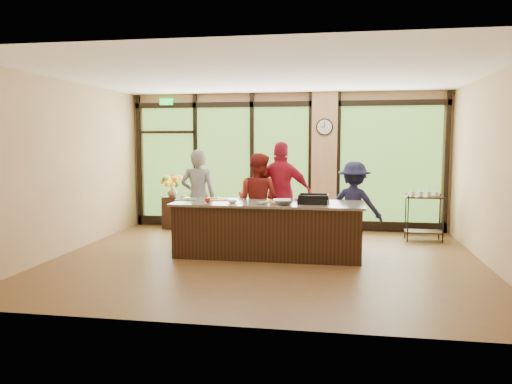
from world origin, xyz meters
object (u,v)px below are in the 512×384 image
(roasting_pan, at_px, (313,201))
(flower_stand, at_px, (172,212))
(cook_right, at_px, (354,205))
(cook_left, at_px, (198,197))
(bar_cart, at_px, (424,211))
(island_base, at_px, (268,230))

(roasting_pan, distance_m, flower_stand, 4.04)
(cook_right, relative_size, flower_stand, 2.20)
(cook_left, xyz_separation_m, roasting_pan, (2.21, -0.82, 0.06))
(cook_left, xyz_separation_m, flower_stand, (-1.03, 1.51, -0.54))
(roasting_pan, bearing_deg, bar_cart, 45.83)
(flower_stand, distance_m, bar_cart, 5.34)
(cook_right, bearing_deg, roasting_pan, 67.43)
(island_base, distance_m, bar_cart, 3.33)
(cook_left, distance_m, flower_stand, 1.90)
(roasting_pan, bearing_deg, cook_left, 164.34)
(roasting_pan, height_order, bar_cart, roasting_pan)
(cook_left, bearing_deg, flower_stand, -63.65)
(roasting_pan, distance_m, bar_cart, 2.77)
(island_base, bearing_deg, cook_right, 29.25)
(bar_cart, bearing_deg, island_base, -146.91)
(cook_left, bearing_deg, roasting_pan, 151.58)
(cook_left, height_order, bar_cart, cook_left)
(island_base, relative_size, cook_right, 1.96)
(flower_stand, bearing_deg, island_base, -36.25)
(cook_left, relative_size, roasting_pan, 3.68)
(island_base, relative_size, cook_left, 1.72)
(island_base, xyz_separation_m, cook_right, (1.45, 0.81, 0.35))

